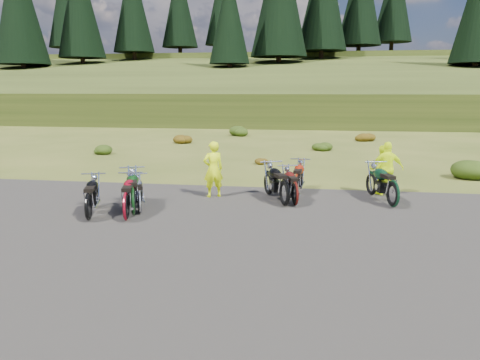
% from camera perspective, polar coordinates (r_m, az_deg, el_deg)
% --- Properties ---
extents(ground, '(300.00, 300.00, 0.00)m').
position_cam_1_polar(ground, '(12.71, -0.43, -4.68)').
color(ground, '#3E4C19').
rests_on(ground, ground).
extents(gravel_pad, '(20.00, 12.00, 0.04)m').
position_cam_1_polar(gravel_pad, '(10.83, -2.13, -7.53)').
color(gravel_pad, black).
rests_on(gravel_pad, ground).
extents(hill_slope, '(300.00, 45.97, 9.37)m').
position_cam_1_polar(hill_slope, '(62.20, 7.00, 7.87)').
color(hill_slope, '#2B3712').
rests_on(hill_slope, ground).
extents(hill_plateau, '(300.00, 90.00, 9.17)m').
position_cam_1_polar(hill_plateau, '(122.13, 7.94, 9.42)').
color(hill_plateau, '#2B3712').
rests_on(hill_plateau, ground).
extents(conifer_14, '(5.28, 5.28, 14.00)m').
position_cam_1_polar(conifer_14, '(98.54, -25.13, 17.77)').
color(conifer_14, black).
rests_on(conifer_14, ground).
extents(conifer_16, '(7.48, 7.48, 19.00)m').
position_cam_1_polar(conifer_16, '(76.12, -25.42, 19.05)').
color(conifer_16, black).
rests_on(conifer_16, ground).
extents(conifer_17, '(7.04, 7.04, 18.00)m').
position_cam_1_polar(conifer_17, '(78.41, -19.01, 19.75)').
color(conifer_17, black).
rests_on(conifer_17, ground).
extents(conifer_18, '(6.60, 6.60, 17.00)m').
position_cam_1_polar(conifer_18, '(81.53, -12.99, 20.20)').
color(conifer_18, black).
rests_on(conifer_18, ground).
extents(conifer_19, '(6.16, 6.16, 16.00)m').
position_cam_1_polar(conifer_19, '(85.39, -7.44, 20.42)').
color(conifer_19, black).
rests_on(conifer_19, ground).
extents(conifer_20, '(5.72, 5.72, 15.00)m').
position_cam_1_polar(conifer_20, '(89.83, -2.39, 20.23)').
color(conifer_20, black).
rests_on(conifer_20, ground).
extents(conifer_21, '(5.28, 5.28, 14.00)m').
position_cam_1_polar(conifer_21, '(63.68, -1.32, 19.36)').
color(conifer_21, black).
rests_on(conifer_21, ground).
extents(shrub_1, '(1.03, 1.03, 0.61)m').
position_cam_1_polar(shrub_1, '(26.04, -16.47, 3.72)').
color(shrub_1, '#1E380E').
rests_on(shrub_1, ground).
extents(shrub_2, '(1.30, 1.30, 0.77)m').
position_cam_1_polar(shrub_2, '(29.97, -7.12, 5.16)').
color(shrub_2, '#5B360B').
rests_on(shrub_2, ground).
extents(shrub_3, '(1.56, 1.56, 0.92)m').
position_cam_1_polar(shrub_3, '(34.50, -0.04, 6.15)').
color(shrub_3, '#1E380E').
rests_on(shrub_3, ground).
extents(shrub_4, '(0.77, 0.77, 0.45)m').
position_cam_1_polar(shrub_4, '(21.64, 2.41, 2.53)').
color(shrub_4, '#5B360B').
rests_on(shrub_4, ground).
extents(shrub_5, '(1.03, 1.03, 0.61)m').
position_cam_1_polar(shrub_5, '(26.76, 9.88, 4.20)').
color(shrub_5, '#1E380E').
rests_on(shrub_5, ground).
extents(shrub_6, '(1.30, 1.30, 0.77)m').
position_cam_1_polar(shrub_6, '(32.20, 14.92, 5.28)').
color(shrub_6, '#5B360B').
rests_on(shrub_6, ground).
extents(shrub_7, '(1.56, 1.56, 0.92)m').
position_cam_1_polar(shrub_7, '(20.42, 26.76, 1.48)').
color(shrub_7, '#1E380E').
rests_on(shrub_7, ground).
extents(motorcycle_0, '(1.29, 2.19, 1.09)m').
position_cam_1_polar(motorcycle_0, '(13.04, -17.90, -4.82)').
color(motorcycle_0, black).
rests_on(motorcycle_0, ground).
extents(motorcycle_1, '(1.22, 2.23, 1.11)m').
position_cam_1_polar(motorcycle_1, '(12.78, -13.65, -4.91)').
color(motorcycle_1, maroon).
rests_on(motorcycle_1, ground).
extents(motorcycle_2, '(1.52, 2.37, 1.18)m').
position_cam_1_polar(motorcycle_2, '(13.22, -12.82, -4.34)').
color(motorcycle_2, black).
rests_on(motorcycle_2, ground).
extents(motorcycle_3, '(1.32, 1.96, 0.98)m').
position_cam_1_polar(motorcycle_3, '(13.38, -12.08, -4.12)').
color(motorcycle_3, '#B4B4B9').
rests_on(motorcycle_3, ground).
extents(motorcycle_4, '(1.17, 2.12, 1.06)m').
position_cam_1_polar(motorcycle_4, '(14.09, 6.70, -3.18)').
color(motorcycle_4, '#4B0F0C').
rests_on(motorcycle_4, ground).
extents(motorcycle_5, '(1.60, 2.37, 1.18)m').
position_cam_1_polar(motorcycle_5, '(13.97, 5.42, -3.28)').
color(motorcycle_5, black).
rests_on(motorcycle_5, ground).
extents(motorcycle_6, '(0.86, 2.15, 1.10)m').
position_cam_1_polar(motorcycle_6, '(15.14, 6.83, -2.17)').
color(motorcycle_6, '#961F0A').
rests_on(motorcycle_6, ground).
extents(motorcycle_7, '(1.38, 2.40, 1.19)m').
position_cam_1_polar(motorcycle_7, '(14.48, 18.03, -3.26)').
color(motorcycle_7, black).
rests_on(motorcycle_7, ground).
extents(person_middle, '(0.78, 0.69, 1.79)m').
position_cam_1_polar(person_middle, '(14.92, -3.28, 1.20)').
color(person_middle, '#DBF60C').
rests_on(person_middle, ground).
extents(person_right_a, '(0.87, 0.74, 1.60)m').
position_cam_1_polar(person_right_a, '(16.06, 16.82, 1.12)').
color(person_right_a, '#DBF60C').
rests_on(person_right_a, ground).
extents(person_right_b, '(1.04, 0.47, 1.74)m').
position_cam_1_polar(person_right_b, '(15.89, 17.51, 1.23)').
color(person_right_b, '#DBF60C').
rests_on(person_right_b, ground).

